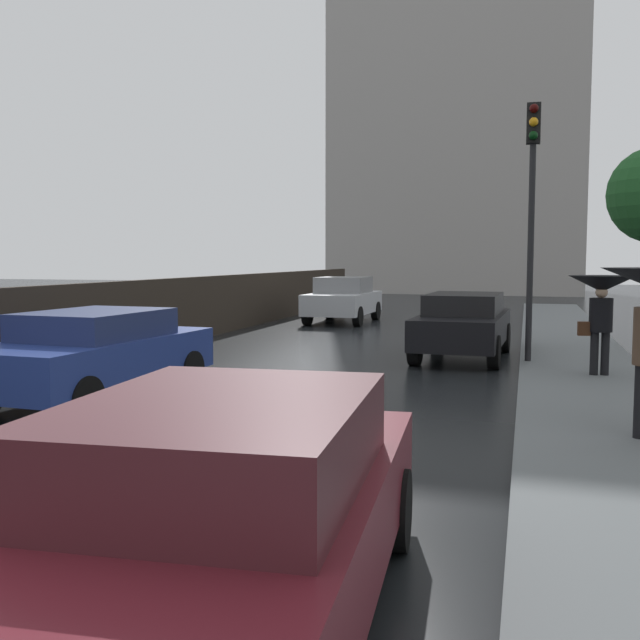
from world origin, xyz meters
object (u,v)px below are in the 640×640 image
object	(u,v)px
car_blue_far_ahead	(95,353)
car_maroon_far_lane	(228,506)
car_black_near_kerb	(463,324)
car_silver_mid_road	(343,299)
pedestrian_with_umbrella_near	(601,295)
traffic_light	(532,186)

from	to	relation	value
car_blue_far_ahead	car_maroon_far_lane	xyz separation A→B (m)	(4.56, -5.66, -0.01)
car_black_near_kerb	car_blue_far_ahead	world-z (taller)	car_black_near_kerb
car_silver_mid_road	pedestrian_with_umbrella_near	xyz separation A→B (m)	(7.11, -10.27, 0.75)
car_black_near_kerb	car_blue_far_ahead	xyz separation A→B (m)	(-4.89, -6.31, -0.02)
car_blue_far_ahead	pedestrian_with_umbrella_near	size ratio (longest dim) A/B	2.45
car_blue_far_ahead	traffic_light	size ratio (longest dim) A/B	0.85
car_maroon_far_lane	pedestrian_with_umbrella_near	world-z (taller)	pedestrian_with_umbrella_near
car_blue_far_ahead	traffic_light	world-z (taller)	traffic_light
car_black_near_kerb	pedestrian_with_umbrella_near	xyz separation A→B (m)	(2.51, -2.53, 0.78)
car_blue_far_ahead	traffic_light	distance (m)	8.58
pedestrian_with_umbrella_near	traffic_light	world-z (taller)	traffic_light
car_black_near_kerb	car_maroon_far_lane	xyz separation A→B (m)	(-0.33, -11.96, -0.02)
pedestrian_with_umbrella_near	car_maroon_far_lane	bearing A→B (deg)	-116.53
pedestrian_with_umbrella_near	car_black_near_kerb	bearing A→B (deg)	125.07
car_black_near_kerb	car_maroon_far_lane	size ratio (longest dim) A/B	1.04
pedestrian_with_umbrella_near	traffic_light	distance (m)	2.72
car_silver_mid_road	traffic_light	world-z (taller)	traffic_light
car_blue_far_ahead	pedestrian_with_umbrella_near	distance (m)	8.35
car_silver_mid_road	traffic_light	bearing A→B (deg)	125.04
car_black_near_kerb	car_silver_mid_road	xyz separation A→B (m)	(-4.60, 7.74, 0.03)
car_maroon_far_lane	pedestrian_with_umbrella_near	bearing A→B (deg)	69.37
car_black_near_kerb	pedestrian_with_umbrella_near	bearing A→B (deg)	-42.61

